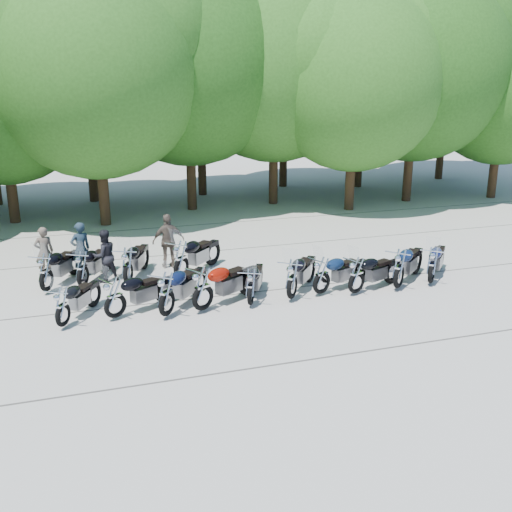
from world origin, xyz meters
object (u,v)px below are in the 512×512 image
object	(u,v)px
motorcycle_4	(251,286)
motorcycle_12	(128,265)
motorcycle_0	(62,306)
rider_3	(81,249)
motorcycle_3	(203,288)
motorcycle_11	(82,268)
motorcycle_8	(399,268)
motorcycle_5	(292,278)
motorcycle_7	(357,274)
motorcycle_13	(181,259)
rider_1	(104,256)
motorcycle_2	(166,293)
rider_0	(44,252)
motorcycle_1	(115,297)
motorcycle_9	(432,264)
motorcycle_10	(46,271)
motorcycle_6	(322,274)
rider_2	(168,241)

from	to	relation	value
motorcycle_4	motorcycle_12	size ratio (longest dim) A/B	0.88
motorcycle_0	rider_3	bearing A→B (deg)	-66.84
motorcycle_3	motorcycle_11	xyz separation A→B (m)	(-2.96, 2.90, -0.07)
motorcycle_8	rider_3	size ratio (longest dim) A/B	1.42
motorcycle_0	motorcycle_8	xyz separation A→B (m)	(9.42, -0.09, 0.10)
rider_3	motorcycle_8	bearing A→B (deg)	133.89
motorcycle_5	motorcycle_12	xyz separation A→B (m)	(-4.24, 2.54, 0.01)
motorcycle_3	motorcycle_7	xyz separation A→B (m)	(4.49, -0.04, -0.07)
motorcycle_11	motorcycle_13	size ratio (longest dim) A/B	0.90
rider_1	motorcycle_11	bearing A→B (deg)	16.53
motorcycle_2	rider_0	size ratio (longest dim) A/B	1.54
motorcycle_1	motorcycle_3	size ratio (longest dim) A/B	0.91
motorcycle_5	motorcycle_13	distance (m)	3.70
motorcycle_3	motorcycle_9	distance (m)	7.04
motorcycle_10	motorcycle_13	size ratio (longest dim) A/B	0.94
rider_0	rider_1	size ratio (longest dim) A/B	0.99
motorcycle_8	motorcycle_10	xyz separation A→B (m)	(-9.84, 2.86, -0.03)
motorcycle_2	motorcycle_12	size ratio (longest dim) A/B	1.03
motorcycle_4	motorcycle_9	size ratio (longest dim) A/B	0.92
motorcycle_6	rider_1	size ratio (longest dim) A/B	1.39
rider_3	motorcycle_12	bearing A→B (deg)	110.17
motorcycle_0	motorcycle_2	xyz separation A→B (m)	(2.58, -0.13, 0.10)
motorcycle_7	motorcycle_10	distance (m)	8.94
rider_0	motorcycle_3	bearing A→B (deg)	121.29
motorcycle_13	rider_2	bearing A→B (deg)	-40.01
motorcycle_11	motorcycle_4	bearing A→B (deg)	175.00
motorcycle_9	motorcycle_1	bearing A→B (deg)	41.62
motorcycle_7	motorcycle_8	world-z (taller)	motorcycle_8
motorcycle_3	rider_2	xyz separation A→B (m)	(-0.19, 4.18, 0.19)
motorcycle_8	rider_2	distance (m)	7.37
rider_0	rider_2	bearing A→B (deg)	165.41
motorcycle_7	motorcycle_13	distance (m)	5.31
rider_3	motorcycle_6	bearing A→B (deg)	128.08
motorcycle_9	rider_2	bearing A→B (deg)	12.77
motorcycle_1	motorcycle_4	distance (m)	3.60
motorcycle_4	motorcycle_2	bearing A→B (deg)	28.73
motorcycle_1	motorcycle_5	world-z (taller)	motorcycle_5
rider_0	motorcycle_0	bearing A→B (deg)	85.11
motorcycle_3	motorcycle_4	size ratio (longest dim) A/B	1.18
motorcycle_12	rider_3	distance (m)	1.95
motorcycle_1	motorcycle_8	size ratio (longest dim) A/B	0.92
motorcycle_3	rider_0	xyz separation A→B (m)	(-4.04, 4.41, 0.10)
motorcycle_2	motorcycle_11	distance (m)	3.59
motorcycle_4	motorcycle_7	xyz separation A→B (m)	(3.15, -0.07, 0.03)
motorcycle_2	rider_0	world-z (taller)	rider_0
motorcycle_3	motorcycle_13	world-z (taller)	motorcycle_13
motorcycle_5	motorcycle_1	bearing A→B (deg)	38.23
motorcycle_0	motorcycle_11	world-z (taller)	motorcycle_11
motorcycle_7	rider_1	xyz separation A→B (m)	(-6.77, 3.43, 0.18)
motorcycle_9	motorcycle_13	distance (m)	7.58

